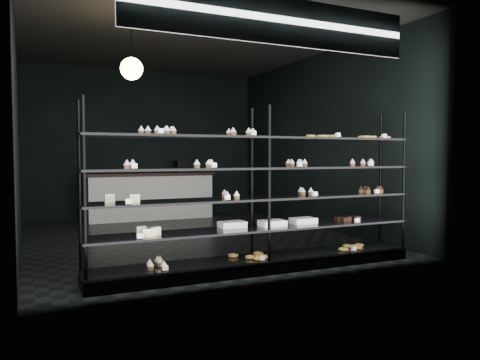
{
  "coord_description": "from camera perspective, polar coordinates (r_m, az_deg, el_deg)",
  "views": [
    {
      "loc": [
        -2.41,
        -7.26,
        1.35
      ],
      "look_at": [
        0.05,
        -1.9,
        1.04
      ],
      "focal_mm": 35.0,
      "sensor_mm": 36.0,
      "label": 1
    }
  ],
  "objects": [
    {
      "name": "room",
      "position": [
        7.66,
        -6.32,
        4.89
      ],
      "size": [
        5.01,
        6.01,
        3.2
      ],
      "color": "black",
      "rests_on": "ground"
    },
    {
      "name": "service_counter",
      "position": [
        10.09,
        -10.82,
        -1.85
      ],
      "size": [
        2.69,
        0.65,
        1.23
      ],
      "color": "white",
      "rests_on": "room"
    },
    {
      "name": "signage",
      "position": [
        5.15,
        4.48,
        18.8
      ],
      "size": [
        3.3,
        0.05,
        0.5
      ],
      "color": "#0F0C3C",
      "rests_on": "room"
    },
    {
      "name": "pendant_lamp",
      "position": [
        6.27,
        -13.08,
        13.09
      ],
      "size": [
        0.28,
        0.28,
        0.87
      ],
      "color": "black",
      "rests_on": "room"
    },
    {
      "name": "display_shelf",
      "position": [
        5.45,
        2.27,
        -4.55
      ],
      "size": [
        4.0,
        0.5,
        1.91
      ],
      "color": "black",
      "rests_on": "room"
    }
  ]
}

